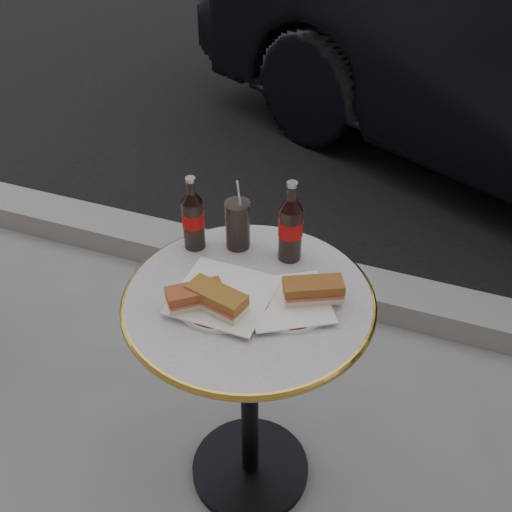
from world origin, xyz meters
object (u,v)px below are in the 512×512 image
(plate_right, at_px, (288,303))
(cola_bottle_left, at_px, (193,213))
(plate_left, at_px, (223,298))
(cola_glass, at_px, (238,225))
(cola_bottle_right, at_px, (291,221))
(bistro_table, at_px, (250,395))

(plate_right, distance_m, cola_bottle_left, 0.35)
(plate_left, xyz_separation_m, cola_glass, (-0.05, 0.21, 0.06))
(cola_glass, bearing_deg, cola_bottle_right, 0.88)
(bistro_table, height_order, cola_glass, cola_glass)
(cola_bottle_left, distance_m, cola_bottle_right, 0.26)
(plate_left, bearing_deg, cola_bottle_right, 66.11)
(plate_right, distance_m, cola_glass, 0.27)
(bistro_table, xyz_separation_m, plate_left, (-0.05, -0.03, 0.37))
(plate_left, height_order, plate_right, plate_left)
(bistro_table, distance_m, plate_left, 0.38)
(plate_left, relative_size, cola_bottle_left, 1.12)
(cola_bottle_right, relative_size, cola_glass, 1.66)
(cola_bottle_left, bearing_deg, bistro_table, -33.57)
(bistro_table, bearing_deg, plate_left, -147.29)
(cola_glass, bearing_deg, plate_left, -77.19)
(plate_left, bearing_deg, cola_glass, 102.81)
(plate_right, bearing_deg, plate_left, -165.60)
(plate_left, bearing_deg, bistro_table, 32.71)
(plate_left, bearing_deg, plate_right, 14.40)
(bistro_table, xyz_separation_m, cola_bottle_right, (0.04, 0.18, 0.48))
(cola_glass, bearing_deg, cola_bottle_left, -158.82)
(bistro_table, height_order, plate_right, plate_right)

